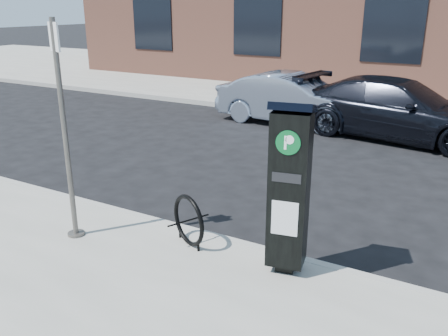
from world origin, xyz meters
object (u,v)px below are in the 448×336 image
Objects in this scene: sign_pole at (65,135)px; bike_rack at (188,221)px; car_silver at (293,99)px; car_dark at (398,109)px; parking_kiosk at (289,187)px.

bike_rack is (1.48, 0.54, -1.07)m from sign_pole.
car_dark is (2.77, -0.11, 0.04)m from car_silver.
bike_rack is (-1.34, -0.05, -0.70)m from parking_kiosk.
sign_pole is 1.91m from bike_rack.
car_dark reaches higher than bike_rack.
sign_pole reaches higher than car_silver.
car_silver is at bearing 95.23° from car_dark.
bike_rack is at bearing 171.20° from parking_kiosk.
car_silver is (-1.57, 7.44, 0.20)m from bike_rack.
car_silver is (-2.90, 7.39, -0.51)m from parking_kiosk.
parking_kiosk is 7.96m from car_silver.
parking_kiosk is 2.94× the size of bike_rack.
sign_pole reaches higher than car_dark.
parking_kiosk reaches higher than car_dark.
bike_rack is at bearing 39.28° from sign_pole.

